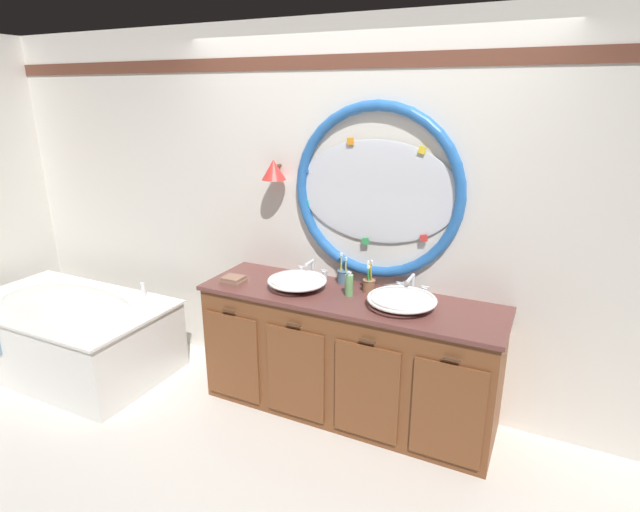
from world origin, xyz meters
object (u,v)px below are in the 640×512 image
(soap_dispenser, at_px, (349,284))
(toothbrush_holder_right, at_px, (369,284))
(sink_basin_left, at_px, (297,281))
(toothbrush_holder_left, at_px, (343,276))
(folded_hand_towel, at_px, (233,280))
(bathtub, at_px, (69,329))
(sink_basin_right, at_px, (402,299))

(soap_dispenser, bearing_deg, toothbrush_holder_right, 50.47)
(sink_basin_left, distance_m, toothbrush_holder_left, 0.33)
(toothbrush_holder_right, height_order, soap_dispenser, toothbrush_holder_right)
(folded_hand_towel, bearing_deg, toothbrush_holder_left, 25.91)
(bathtub, distance_m, toothbrush_holder_left, 2.26)
(sink_basin_left, distance_m, folded_hand_towel, 0.46)
(toothbrush_holder_right, xyz_separation_m, folded_hand_towel, (-0.91, -0.26, -0.03))
(soap_dispenser, xyz_separation_m, folded_hand_towel, (-0.82, -0.14, -0.05))
(sink_basin_left, xyz_separation_m, soap_dispenser, (0.36, 0.03, 0.02))
(sink_basin_right, xyz_separation_m, soap_dispenser, (-0.37, 0.03, 0.02))
(toothbrush_holder_left, xyz_separation_m, toothbrush_holder_right, (0.22, -0.08, 0.00))
(soap_dispenser, bearing_deg, sink_basin_right, -5.40)
(sink_basin_right, distance_m, folded_hand_towel, 1.19)
(sink_basin_right, height_order, folded_hand_towel, sink_basin_right)
(toothbrush_holder_right, relative_size, soap_dispenser, 1.30)
(sink_basin_left, height_order, soap_dispenser, soap_dispenser)
(sink_basin_right, bearing_deg, sink_basin_left, 180.00)
(sink_basin_right, distance_m, soap_dispenser, 0.37)
(sink_basin_left, bearing_deg, bathtub, -167.72)
(folded_hand_towel, bearing_deg, sink_basin_left, 13.20)
(bathtub, xyz_separation_m, toothbrush_holder_right, (2.31, 0.55, 0.58))
(bathtub, xyz_separation_m, toothbrush_holder_left, (2.09, 0.63, 0.58))
(sink_basin_left, bearing_deg, toothbrush_holder_left, 43.79)
(toothbrush_holder_left, distance_m, folded_hand_towel, 0.77)
(soap_dispenser, height_order, folded_hand_towel, soap_dispenser)
(sink_basin_right, bearing_deg, toothbrush_holder_right, 151.08)
(folded_hand_towel, bearing_deg, bathtub, -168.02)
(toothbrush_holder_right, relative_size, folded_hand_towel, 1.47)
(toothbrush_holder_right, bearing_deg, folded_hand_towel, -164.30)
(toothbrush_holder_right, bearing_deg, bathtub, -166.54)
(toothbrush_holder_left, bearing_deg, folded_hand_towel, -154.09)
(bathtub, bearing_deg, toothbrush_holder_left, 16.83)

